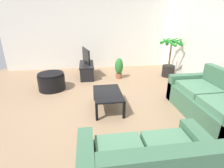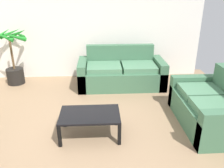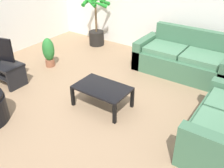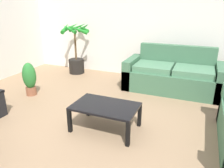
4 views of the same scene
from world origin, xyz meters
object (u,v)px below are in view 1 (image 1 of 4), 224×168
tv_stand (87,68)px  coffee_table (108,95)px  potted_palm (170,60)px  ottoman (52,81)px  couch_main (213,104)px  potted_plant_small (119,68)px  tv (86,56)px

tv_stand → coffee_table: size_ratio=1.20×
potted_palm → ottoman: potted_palm is taller
tv_stand → couch_main: bearing=39.7°
couch_main → coffee_table: (-0.67, -1.97, 0.03)m
tv_stand → potted_plant_small: size_ratio=1.66×
potted_plant_small → potted_palm: bearing=87.9°
couch_main → tv_stand: bearing=-140.3°
tv → potted_palm: bearing=81.9°
tv_stand → tv: (-0.00, 0.00, 0.41)m
couch_main → tv_stand: 3.76m
couch_main → tv: (-2.90, -2.40, 0.39)m
couch_main → potted_plant_small: couch_main is taller
coffee_table → potted_plant_small: bearing=162.8°
tv_stand → tv: size_ratio=1.38×
tv → coffee_table: tv is taller
coffee_table → ottoman: 1.89m
tv_stand → ottoman: size_ratio=1.54×
potted_palm → potted_plant_small: 1.67m
couch_main → potted_palm: 2.54m
couch_main → coffee_table: size_ratio=2.14×
tv → potted_plant_small: size_ratio=1.20×
tv → potted_palm: potted_palm is taller
tv → potted_palm: (0.38, 2.68, -0.15)m
tv_stand → ottoman: ottoman is taller
tv → couch_main: bearing=39.7°
potted_palm → coffee_table: bearing=-50.6°
coffee_table → potted_palm: 2.92m
ottoman → couch_main: bearing=60.0°
couch_main → ottoman: (-1.94, -3.37, -0.07)m
potted_palm → tv_stand: bearing=-98.1°
potted_palm → potted_plant_small: potted_palm is taller
coffee_table → potted_palm: size_ratio=0.70×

